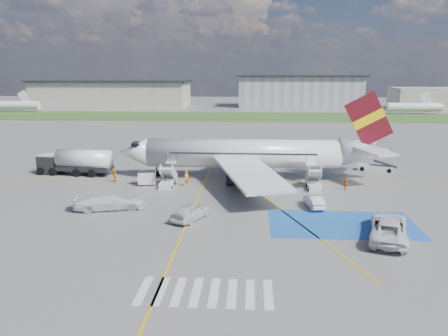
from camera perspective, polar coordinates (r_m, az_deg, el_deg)
The scene contains 23 objects.
ground at distance 46.79m, azimuth 2.08°, elevation -5.40°, with size 400.00×400.00×0.00m, color #60605E.
grass_strip at distance 140.22m, azimuth 3.19°, elevation 6.72°, with size 400.00×30.00×0.01m, color #2D4C1E.
taxiway_line_main at distance 58.31m, azimuth 2.41°, elevation -1.74°, with size 120.00×0.20×0.01m, color gold.
taxiway_line_cross at distance 37.90m, azimuth -6.06°, elevation -9.90°, with size 0.20×60.00×0.01m, color gold.
taxiway_line_diag at distance 58.31m, azimuth 2.41°, elevation -1.74°, with size 0.20×60.00×0.01m, color gold.
staging_box at distance 43.89m, azimuth 15.19°, elevation -7.09°, with size 14.00×8.00×0.01m, color #1B54A6.
crosswalk at distance 30.32m, azimuth -2.47°, elevation -15.91°, with size 9.00×4.00×0.01m.
terminal_west at distance 183.53m, azimuth -14.35°, elevation 9.31°, with size 60.00×22.00×10.00m, color #A1978B.
terminal_centre at distance 180.65m, azimuth 9.79°, elevation 9.79°, with size 48.00×18.00×12.00m, color gray.
terminal_east at distance 187.90m, azimuth 27.09°, elevation 8.10°, with size 40.00×16.00×8.00m, color #A1978B.
airliner at distance 59.51m, azimuth 3.94°, elevation 1.88°, with size 36.81×32.95×11.92m.
airstairs_fwd at distance 55.98m, azimuth -7.43°, elevation -1.80°, with size 1.90×5.20×3.60m.
airstairs_aft at distance 55.51m, azimuth 11.68°, elevation -2.08°, with size 1.90×5.20×3.60m.
fuel_tanker at distance 65.26m, azimuth -18.79°, elevation 0.50°, with size 10.76×4.07×3.59m.
gpu_cart at distance 57.15m, azimuth -10.01°, elevation -1.37°, with size 2.42×1.77×1.85m.
belt_loader at distance 68.00m, azimuth 19.25°, elevation -0.02°, with size 5.57×3.21×1.61m.
car_silver_a at distance 43.49m, azimuth -4.38°, elevation -5.68°, with size 1.99×4.95×1.69m, color silver.
car_silver_b at distance 48.18m, azimuth 11.67°, elevation -4.29°, with size 1.42×4.06×1.34m, color silver.
van_white_a at distance 41.44m, azimuth 20.73°, elevation -6.85°, with size 3.06×6.64×2.49m, color silver.
van_white_b at distance 47.97m, azimuth -14.75°, elevation -4.01°, with size 2.25×5.54×2.17m, color silver.
crew_fwd at distance 55.96m, azimuth -4.91°, elevation -1.36°, with size 0.72×0.47×1.97m, color orange.
crew_nose at distance 59.43m, azimuth -14.18°, elevation -0.94°, with size 0.89×0.69×1.83m, color orange.
crew_aft at distance 55.91m, azimuth 15.63°, elevation -1.95°, with size 0.99×0.41×1.69m, color orange.
Camera 1 is at (1.15, -44.47, 14.51)m, focal length 35.00 mm.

